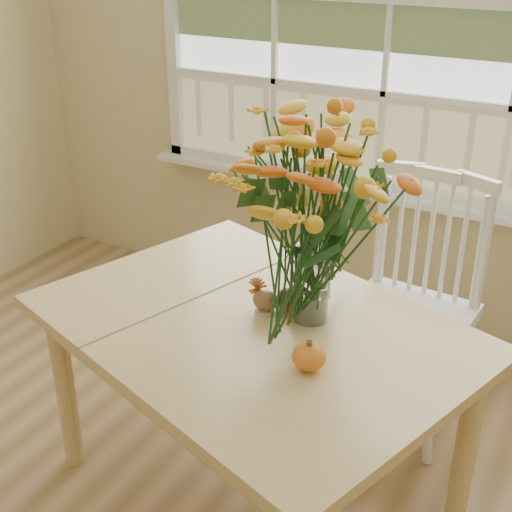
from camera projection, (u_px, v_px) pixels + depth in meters
The scene contains 8 objects.
wall_back at pixel (390, 46), 2.97m from camera, with size 4.00×0.02×2.70m, color beige.
window at pixel (391, 2), 2.86m from camera, with size 2.42×0.12×1.74m.
dining_table at pixel (253, 346), 2.18m from camera, with size 1.55×1.31×0.71m.
windsor_chair at pixel (416, 290), 2.64m from camera, with size 0.49×0.47×1.00m.
flower_vase at pixel (315, 210), 1.99m from camera, with size 0.51×0.51×0.61m.
pumpkin at pixel (309, 358), 1.89m from camera, with size 0.10×0.10×0.08m, color orange.
turkey_figurine at pixel (265, 301), 2.17m from camera, with size 0.09×0.07×0.11m.
dark_gourd at pixel (288, 300), 2.19m from camera, with size 0.13×0.12×0.07m.
Camera 1 is at (0.99, -0.71, 1.84)m, focal length 48.00 mm.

